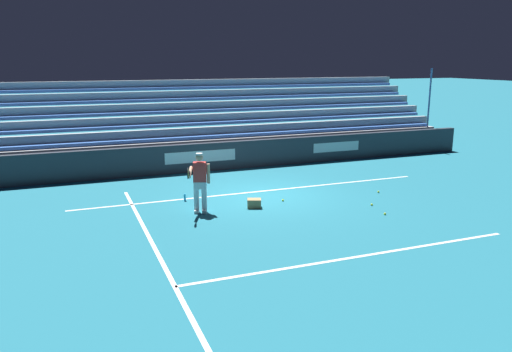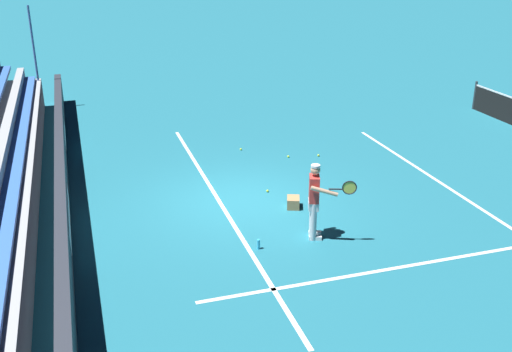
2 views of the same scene
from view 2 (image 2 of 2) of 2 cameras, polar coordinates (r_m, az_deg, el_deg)
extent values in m
plane|color=#1E6B7F|center=(15.09, -1.59, -2.33)|extent=(160.00, 160.00, 0.00)
cube|color=white|center=(14.97, -3.43, -2.56)|extent=(12.00, 0.10, 0.01)
cube|color=white|center=(13.47, 20.25, -6.98)|extent=(0.10, 12.00, 0.01)
cube|color=white|center=(17.28, 16.24, 0.01)|extent=(8.22, 0.10, 0.01)
cube|color=#2D333D|center=(14.41, -17.95, -2.29)|extent=(22.76, 0.24, 1.10)
cube|color=silver|center=(13.49, -17.39, -3.66)|extent=(2.80, 0.01, 0.44)
cube|color=silver|center=(19.11, -17.75, 3.87)|extent=(2.20, 0.01, 0.40)
cube|color=blue|center=(14.25, -22.24, -0.42)|extent=(21.19, 0.40, 0.12)
cylinder|color=#4C70B2|center=(24.14, -20.29, 10.45)|extent=(0.08, 0.08, 3.85)
cylinder|color=silver|center=(13.27, 5.43, -3.91)|extent=(0.15, 0.15, 0.88)
cylinder|color=silver|center=(13.07, 5.47, -4.33)|extent=(0.15, 0.15, 0.88)
cube|color=white|center=(13.45, 5.62, -5.43)|extent=(0.20, 0.30, 0.09)
cube|color=white|center=(13.26, 5.67, -5.87)|extent=(0.20, 0.30, 0.09)
cube|color=silver|center=(13.02, 5.50, -2.70)|extent=(0.39, 0.32, 0.20)
cube|color=red|center=(12.87, 5.56, -1.20)|extent=(0.41, 0.32, 0.58)
sphere|color=tan|center=(12.71, 5.68, 0.58)|extent=(0.21, 0.21, 0.21)
cylinder|color=white|center=(12.67, 5.69, 0.96)|extent=(0.20, 0.20, 0.05)
cylinder|color=tan|center=(13.11, 5.51, -0.94)|extent=(0.09, 0.09, 0.56)
cylinder|color=tan|center=(12.64, 6.53, -1.45)|extent=(0.28, 0.58, 0.24)
cylinder|color=black|center=(12.64, 7.62, -1.25)|extent=(0.13, 0.29, 0.03)
torus|color=black|center=(12.65, 8.90, -1.11)|extent=(0.13, 0.30, 0.31)
cylinder|color=#D6D14C|center=(12.65, 8.90, -1.11)|extent=(0.10, 0.26, 0.27)
cube|color=#A87F51|center=(14.68, 3.57, -2.53)|extent=(0.48, 0.42, 0.26)
sphere|color=#CCE533|center=(18.14, 5.97, 1.97)|extent=(0.07, 0.07, 0.07)
sphere|color=#CCE533|center=(18.57, -1.46, 2.56)|extent=(0.07, 0.07, 0.07)
sphere|color=#CCE533|center=(17.98, 3.09, 1.87)|extent=(0.07, 0.07, 0.07)
sphere|color=#CCE533|center=(15.55, 1.10, -1.43)|extent=(0.07, 0.07, 0.07)
cylinder|color=#33B2E5|center=(12.79, 0.23, -6.52)|extent=(0.07, 0.07, 0.22)
cylinder|color=#33383D|center=(24.42, 20.12, 7.23)|extent=(0.09, 0.09, 1.07)
camera|label=1|loc=(19.56, 50.82, 8.35)|focal=35.00mm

